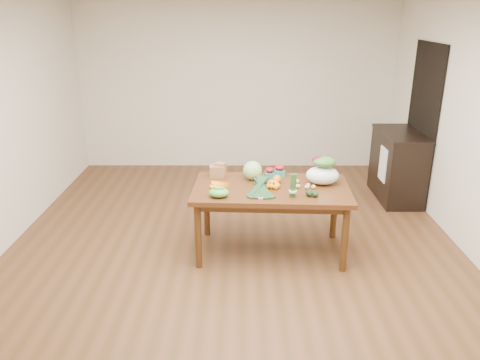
{
  "coord_description": "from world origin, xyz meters",
  "views": [
    {
      "loc": [
        0.08,
        -4.5,
        2.49
      ],
      "look_at": [
        0.07,
        0.0,
        0.84
      ],
      "focal_mm": 35.0,
      "sensor_mm": 36.0,
      "label": 1
    }
  ],
  "objects_px": {
    "cabinet": "(397,166)",
    "salad_bag": "(323,172)",
    "kale_bunch": "(261,188)",
    "paper_bag": "(217,170)",
    "mandarin_cluster": "(272,183)",
    "asparagus_bundle": "(293,185)",
    "dining_table": "(271,220)",
    "cabbage": "(252,170)"
  },
  "relations": [
    {
      "from": "dining_table",
      "to": "salad_bag",
      "type": "xyz_separation_m",
      "value": [
        0.54,
        0.1,
        0.51
      ]
    },
    {
      "from": "mandarin_cluster",
      "to": "salad_bag",
      "type": "height_order",
      "value": "salad_bag"
    },
    {
      "from": "paper_bag",
      "to": "cabbage",
      "type": "bearing_deg",
      "value": -12.86
    },
    {
      "from": "cabinet",
      "to": "kale_bunch",
      "type": "height_order",
      "value": "cabinet"
    },
    {
      "from": "paper_bag",
      "to": "kale_bunch",
      "type": "bearing_deg",
      "value": -50.75
    },
    {
      "from": "mandarin_cluster",
      "to": "cabinet",
      "type": "bearing_deg",
      "value": 40.47
    },
    {
      "from": "cabinet",
      "to": "salad_bag",
      "type": "xyz_separation_m",
      "value": [
        -1.29,
        -1.45,
        0.41
      ]
    },
    {
      "from": "cabinet",
      "to": "kale_bunch",
      "type": "relative_size",
      "value": 2.55
    },
    {
      "from": "asparagus_bundle",
      "to": "salad_bag",
      "type": "bearing_deg",
      "value": 49.45
    },
    {
      "from": "mandarin_cluster",
      "to": "asparagus_bundle",
      "type": "bearing_deg",
      "value": -54.62
    },
    {
      "from": "cabbage",
      "to": "mandarin_cluster",
      "type": "distance_m",
      "value": 0.31
    },
    {
      "from": "mandarin_cluster",
      "to": "kale_bunch",
      "type": "distance_m",
      "value": 0.27
    },
    {
      "from": "cabinet",
      "to": "paper_bag",
      "type": "xyz_separation_m",
      "value": [
        -2.41,
        -1.23,
        0.36
      ]
    },
    {
      "from": "mandarin_cluster",
      "to": "asparagus_bundle",
      "type": "xyz_separation_m",
      "value": [
        0.19,
        -0.27,
        0.08
      ]
    },
    {
      "from": "paper_bag",
      "to": "asparagus_bundle",
      "type": "height_order",
      "value": "asparagus_bundle"
    },
    {
      "from": "cabinet",
      "to": "mandarin_cluster",
      "type": "relative_size",
      "value": 5.67
    },
    {
      "from": "cabbage",
      "to": "asparagus_bundle",
      "type": "distance_m",
      "value": 0.64
    },
    {
      "from": "paper_bag",
      "to": "asparagus_bundle",
      "type": "xyz_separation_m",
      "value": [
        0.77,
        -0.6,
        0.05
      ]
    },
    {
      "from": "kale_bunch",
      "to": "asparagus_bundle",
      "type": "relative_size",
      "value": 1.6
    },
    {
      "from": "cabbage",
      "to": "asparagus_bundle",
      "type": "bearing_deg",
      "value": -52.89
    },
    {
      "from": "paper_bag",
      "to": "cabbage",
      "type": "height_order",
      "value": "cabbage"
    },
    {
      "from": "paper_bag",
      "to": "mandarin_cluster",
      "type": "xyz_separation_m",
      "value": [
        0.58,
        -0.33,
        -0.03
      ]
    },
    {
      "from": "paper_bag",
      "to": "mandarin_cluster",
      "type": "bearing_deg",
      "value": -29.49
    },
    {
      "from": "salad_bag",
      "to": "cabbage",
      "type": "bearing_deg",
      "value": 169.44
    },
    {
      "from": "cabinet",
      "to": "salad_bag",
      "type": "bearing_deg",
      "value": -131.53
    },
    {
      "from": "dining_table",
      "to": "asparagus_bundle",
      "type": "distance_m",
      "value": 0.6
    },
    {
      "from": "kale_bunch",
      "to": "mandarin_cluster",
      "type": "bearing_deg",
      "value": 64.62
    },
    {
      "from": "dining_table",
      "to": "kale_bunch",
      "type": "xyz_separation_m",
      "value": [
        -0.12,
        -0.24,
        0.45
      ]
    },
    {
      "from": "dining_table",
      "to": "cabinet",
      "type": "distance_m",
      "value": 2.4
    },
    {
      "from": "paper_bag",
      "to": "mandarin_cluster",
      "type": "height_order",
      "value": "paper_bag"
    },
    {
      "from": "asparagus_bundle",
      "to": "kale_bunch",
      "type": "bearing_deg",
      "value": 176.23
    },
    {
      "from": "kale_bunch",
      "to": "salad_bag",
      "type": "relative_size",
      "value": 1.15
    },
    {
      "from": "cabinet",
      "to": "dining_table",
      "type": "bearing_deg",
      "value": -139.73
    },
    {
      "from": "salad_bag",
      "to": "dining_table",
      "type": "bearing_deg",
      "value": -170.02
    },
    {
      "from": "paper_bag",
      "to": "salad_bag",
      "type": "relative_size",
      "value": 0.62
    },
    {
      "from": "dining_table",
      "to": "cabinet",
      "type": "bearing_deg",
      "value": 42.92
    },
    {
      "from": "asparagus_bundle",
      "to": "salad_bag",
      "type": "relative_size",
      "value": 0.72
    },
    {
      "from": "dining_table",
      "to": "paper_bag",
      "type": "distance_m",
      "value": 0.8
    },
    {
      "from": "mandarin_cluster",
      "to": "salad_bag",
      "type": "xyz_separation_m",
      "value": [
        0.54,
        0.1,
        0.09
      ]
    },
    {
      "from": "paper_bag",
      "to": "asparagus_bundle",
      "type": "relative_size",
      "value": 0.86
    },
    {
      "from": "cabinet",
      "to": "paper_bag",
      "type": "distance_m",
      "value": 2.73
    },
    {
      "from": "cabbage",
      "to": "asparagus_bundle",
      "type": "xyz_separation_m",
      "value": [
        0.38,
        -0.51,
        0.02
      ]
    }
  ]
}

